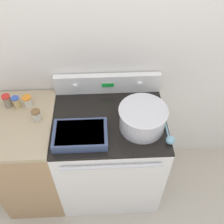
# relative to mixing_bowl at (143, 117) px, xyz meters

# --- Properties ---
(ground_plane) EXTENTS (12.00, 12.00, 0.00)m
(ground_plane) POSITION_rel_mixing_bowl_xyz_m (-0.22, -0.25, -1.00)
(ground_plane) COLOR beige
(kitchen_wall) EXTENTS (8.00, 0.05, 2.50)m
(kitchen_wall) POSITION_rel_mixing_bowl_xyz_m (-0.22, 0.43, 0.25)
(kitchen_wall) COLOR silver
(kitchen_wall) RESTS_ON ground_plane
(stove_range) EXTENTS (0.81, 0.68, 0.91)m
(stove_range) POSITION_rel_mixing_bowl_xyz_m (-0.22, 0.07, -0.55)
(stove_range) COLOR white
(stove_range) RESTS_ON ground_plane
(control_panel) EXTENTS (0.81, 0.07, 0.16)m
(control_panel) POSITION_rel_mixing_bowl_xyz_m (-0.22, 0.37, -0.01)
(control_panel) COLOR white
(control_panel) RESTS_ON stove_range
(side_counter) EXTENTS (0.47, 0.65, 0.92)m
(side_counter) POSITION_rel_mixing_bowl_xyz_m (-0.86, 0.07, -0.54)
(side_counter) COLOR tan
(side_counter) RESTS_ON ground_plane
(mixing_bowl) EXTENTS (0.33, 0.33, 0.17)m
(mixing_bowl) POSITION_rel_mixing_bowl_xyz_m (0.00, 0.00, 0.00)
(mixing_bowl) COLOR silver
(mixing_bowl) RESTS_ON stove_range
(casserole_dish) EXTENTS (0.36, 0.24, 0.07)m
(casserole_dish) POSITION_rel_mixing_bowl_xyz_m (-0.42, -0.08, -0.06)
(casserole_dish) COLOR #38476B
(casserole_dish) RESTS_ON stove_range
(ladle) EXTENTS (0.06, 0.32, 0.06)m
(ladle) POSITION_rel_mixing_bowl_xyz_m (0.17, -0.12, -0.07)
(ladle) COLOR #7AB2C6
(ladle) RESTS_ON stove_range
(spice_jar_brown_cap) EXTENTS (0.06, 0.06, 0.08)m
(spice_jar_brown_cap) POSITION_rel_mixing_bowl_xyz_m (-0.73, 0.09, -0.04)
(spice_jar_brown_cap) COLOR beige
(spice_jar_brown_cap) RESTS_ON side_counter
(spice_jar_orange_cap) EXTENTS (0.06, 0.06, 0.08)m
(spice_jar_orange_cap) POSITION_rel_mixing_bowl_xyz_m (-0.81, 0.23, -0.04)
(spice_jar_orange_cap) COLOR beige
(spice_jar_orange_cap) RESTS_ON side_counter
(spice_jar_blue_cap) EXTENTS (0.05, 0.05, 0.09)m
(spice_jar_blue_cap) POSITION_rel_mixing_bowl_xyz_m (-0.90, 0.23, -0.04)
(spice_jar_blue_cap) COLOR tan
(spice_jar_blue_cap) RESTS_ON side_counter
(spice_jar_red_cap) EXTENTS (0.06, 0.06, 0.10)m
(spice_jar_red_cap) POSITION_rel_mixing_bowl_xyz_m (-0.96, 0.23, -0.03)
(spice_jar_red_cap) COLOR gray
(spice_jar_red_cap) RESTS_ON side_counter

